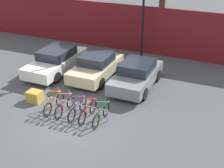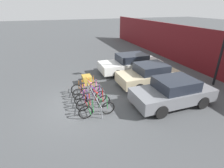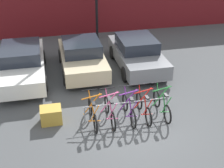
% 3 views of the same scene
% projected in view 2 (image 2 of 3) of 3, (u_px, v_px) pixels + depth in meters
% --- Properties ---
extents(ground_plane, '(120.00, 120.00, 0.00)m').
position_uv_depth(ground_plane, '(81.00, 106.00, 8.85)').
color(ground_plane, '#424447').
extents(bike_rack, '(2.97, 0.04, 0.57)m').
position_uv_depth(bike_rack, '(93.00, 95.00, 8.95)').
color(bike_rack, gray).
rests_on(bike_rack, ground).
extents(bicycle_orange, '(0.68, 1.71, 1.05)m').
position_uv_depth(bicycle_orange, '(86.00, 87.00, 9.99)').
color(bicycle_orange, black).
rests_on(bicycle_orange, ground).
extents(bicycle_pink, '(0.68, 1.71, 1.05)m').
position_uv_depth(bicycle_pink, '(88.00, 92.00, 9.49)').
color(bicycle_pink, black).
rests_on(bicycle_pink, ground).
extents(bicycle_purple, '(0.68, 1.71, 1.05)m').
position_uv_depth(bicycle_purple, '(91.00, 97.00, 8.92)').
color(bicycle_purple, black).
rests_on(bicycle_purple, ground).
extents(bicycle_red, '(0.68, 1.71, 1.05)m').
position_uv_depth(bicycle_red, '(93.00, 102.00, 8.47)').
color(bicycle_red, black).
rests_on(bicycle_red, ground).
extents(bicycle_green, '(0.68, 1.71, 1.05)m').
position_uv_depth(bicycle_green, '(97.00, 109.00, 7.91)').
color(bicycle_green, black).
rests_on(bicycle_green, ground).
extents(car_white, '(1.91, 4.60, 1.40)m').
position_uv_depth(car_white, '(130.00, 63.00, 13.08)').
color(car_white, silver).
rests_on(car_white, ground).
extents(car_beige, '(1.91, 3.94, 1.40)m').
position_uv_depth(car_beige, '(150.00, 75.00, 10.93)').
color(car_beige, '#C1B28E').
rests_on(car_beige, ground).
extents(car_grey, '(1.91, 4.11, 1.40)m').
position_uv_depth(car_grey, '(173.00, 92.00, 8.77)').
color(car_grey, slate).
rests_on(car_grey, ground).
extents(cargo_crate, '(0.70, 0.56, 0.55)m').
position_uv_depth(cargo_crate, '(87.00, 80.00, 11.30)').
color(cargo_crate, '#B28C33').
rests_on(cargo_crate, ground).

